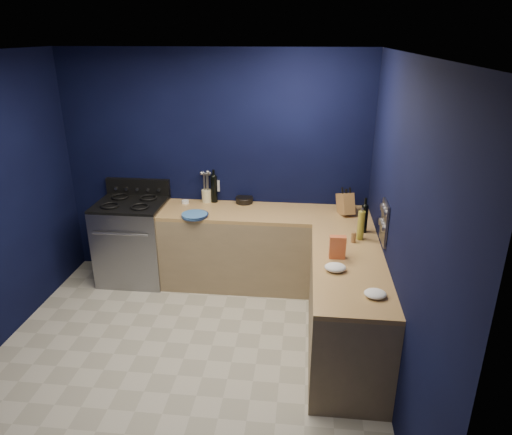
# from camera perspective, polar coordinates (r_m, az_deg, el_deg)

# --- Properties ---
(floor) EXTENTS (3.50, 3.50, 0.02)m
(floor) POSITION_cam_1_polar(r_m,az_deg,el_deg) (4.44, -8.86, -16.82)
(floor) COLOR #ACA797
(floor) RESTS_ON ground
(ceiling) EXTENTS (3.50, 3.50, 0.02)m
(ceiling) POSITION_cam_1_polar(r_m,az_deg,el_deg) (3.49, -11.46, 19.24)
(ceiling) COLOR silver
(ceiling) RESTS_ON ground
(wall_back) EXTENTS (3.50, 0.02, 2.60)m
(wall_back) POSITION_cam_1_polar(r_m,az_deg,el_deg) (5.39, -4.98, 6.18)
(wall_back) COLOR black
(wall_back) RESTS_ON ground
(wall_right) EXTENTS (0.02, 3.50, 2.60)m
(wall_right) POSITION_cam_1_polar(r_m,az_deg,el_deg) (3.70, 17.21, -2.13)
(wall_right) COLOR black
(wall_right) RESTS_ON ground
(wall_front) EXTENTS (3.50, 0.02, 2.60)m
(wall_front) POSITION_cam_1_polar(r_m,az_deg,el_deg) (2.36, -22.01, -17.64)
(wall_front) COLOR black
(wall_front) RESTS_ON ground
(cab_back) EXTENTS (2.30, 0.63, 0.86)m
(cab_back) POSITION_cam_1_polar(r_m,az_deg,el_deg) (5.31, 1.04, -4.01)
(cab_back) COLOR #8C7553
(cab_back) RESTS_ON floor
(top_back) EXTENTS (2.30, 0.63, 0.04)m
(top_back) POSITION_cam_1_polar(r_m,az_deg,el_deg) (5.13, 1.08, 0.52)
(top_back) COLOR brown
(top_back) RESTS_ON cab_back
(cab_right) EXTENTS (0.63, 1.67, 0.86)m
(cab_right) POSITION_cam_1_polar(r_m,az_deg,el_deg) (4.31, 10.94, -11.07)
(cab_right) COLOR #8C7553
(cab_right) RESTS_ON floor
(top_right) EXTENTS (0.63, 1.67, 0.04)m
(top_right) POSITION_cam_1_polar(r_m,az_deg,el_deg) (4.09, 11.38, -5.76)
(top_right) COLOR brown
(top_right) RESTS_ON cab_right
(gas_range) EXTENTS (0.76, 0.66, 0.92)m
(gas_range) POSITION_cam_1_polar(r_m,az_deg,el_deg) (5.62, -14.72, -2.94)
(gas_range) COLOR gray
(gas_range) RESTS_ON floor
(oven_door) EXTENTS (0.59, 0.02, 0.42)m
(oven_door) POSITION_cam_1_polar(r_m,az_deg,el_deg) (5.36, -15.86, -4.42)
(oven_door) COLOR black
(oven_door) RESTS_ON gas_range
(cooktop) EXTENTS (0.76, 0.66, 0.03)m
(cooktop) POSITION_cam_1_polar(r_m,az_deg,el_deg) (5.44, -15.19, 1.61)
(cooktop) COLOR black
(cooktop) RESTS_ON gas_range
(backguard) EXTENTS (0.76, 0.06, 0.20)m
(backguard) POSITION_cam_1_polar(r_m,az_deg,el_deg) (5.68, -14.25, 3.65)
(backguard) COLOR black
(backguard) RESTS_ON gas_range
(spice_panel) EXTENTS (0.02, 0.28, 0.38)m
(spice_panel) POSITION_cam_1_polar(r_m,az_deg,el_deg) (4.24, 15.44, -0.62)
(spice_panel) COLOR gray
(spice_panel) RESTS_ON wall_right
(wall_outlet) EXTENTS (0.09, 0.02, 0.13)m
(wall_outlet) POSITION_cam_1_polar(r_m,az_deg,el_deg) (5.43, -4.95, 3.89)
(wall_outlet) COLOR white
(wall_outlet) RESTS_ON wall_back
(plate_stack) EXTENTS (0.29, 0.29, 0.03)m
(plate_stack) POSITION_cam_1_polar(r_m,az_deg,el_deg) (5.02, -7.54, 0.28)
(plate_stack) COLOR teal
(plate_stack) RESTS_ON top_back
(ramekin) EXTENTS (0.08, 0.08, 0.03)m
(ramekin) POSITION_cam_1_polar(r_m,az_deg,el_deg) (5.44, -8.66, 1.91)
(ramekin) COLOR white
(ramekin) RESTS_ON top_back
(utensil_crock) EXTENTS (0.12, 0.12, 0.14)m
(utensil_crock) POSITION_cam_1_polar(r_m,az_deg,el_deg) (5.44, -6.06, 2.66)
(utensil_crock) COLOR beige
(utensil_crock) RESTS_ON top_back
(wine_bottle_back) EXTENTS (0.10, 0.10, 0.31)m
(wine_bottle_back) POSITION_cam_1_polar(r_m,az_deg,el_deg) (5.39, -5.16, 3.46)
(wine_bottle_back) COLOR black
(wine_bottle_back) RESTS_ON top_back
(lemon_basket) EXTENTS (0.25, 0.25, 0.07)m
(lemon_basket) POSITION_cam_1_polar(r_m,az_deg,el_deg) (5.38, -1.44, 2.17)
(lemon_basket) COLOR black
(lemon_basket) RESTS_ON top_back
(knife_block) EXTENTS (0.21, 0.30, 0.28)m
(knife_block) POSITION_cam_1_polar(r_m,az_deg,el_deg) (5.11, 10.89, 1.65)
(knife_block) COLOR brown
(knife_block) RESTS_ON top_back
(wine_bottle_right) EXTENTS (0.07, 0.07, 0.27)m
(wine_bottle_right) POSITION_cam_1_polar(r_m,az_deg,el_deg) (4.68, 13.10, -0.18)
(wine_bottle_right) COLOR black
(wine_bottle_right) RESTS_ON top_right
(oil_bottle) EXTENTS (0.08, 0.08, 0.28)m
(oil_bottle) POSITION_cam_1_polar(r_m,az_deg,el_deg) (4.50, 12.72, -0.94)
(oil_bottle) COLOR olive
(oil_bottle) RESTS_ON top_right
(spice_jar_near) EXTENTS (0.06, 0.06, 0.10)m
(spice_jar_near) POSITION_cam_1_polar(r_m,az_deg,el_deg) (4.46, 11.85, -2.39)
(spice_jar_near) COLOR olive
(spice_jar_near) RESTS_ON top_right
(spice_jar_far) EXTENTS (0.06, 0.06, 0.09)m
(spice_jar_far) POSITION_cam_1_polar(r_m,az_deg,el_deg) (4.35, 9.76, -2.91)
(spice_jar_far) COLOR olive
(spice_jar_far) RESTS_ON top_right
(crouton_bag) EXTENTS (0.14, 0.07, 0.21)m
(crouton_bag) POSITION_cam_1_polar(r_m,az_deg,el_deg) (4.11, 9.94, -3.60)
(crouton_bag) COLOR red
(crouton_bag) RESTS_ON top_right
(towel_front) EXTENTS (0.22, 0.20, 0.06)m
(towel_front) POSITION_cam_1_polar(r_m,az_deg,el_deg) (3.92, 9.69, -6.05)
(towel_front) COLOR white
(towel_front) RESTS_ON top_right
(towel_end) EXTENTS (0.17, 0.16, 0.05)m
(towel_end) POSITION_cam_1_polar(r_m,az_deg,el_deg) (3.63, 14.39, -9.03)
(towel_end) COLOR white
(towel_end) RESTS_ON top_right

